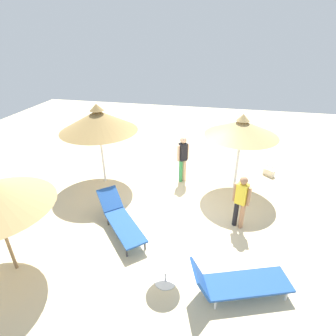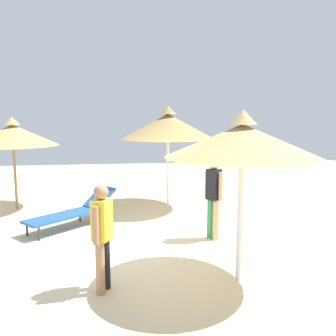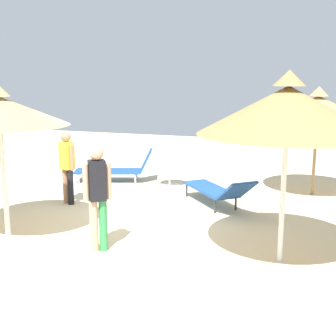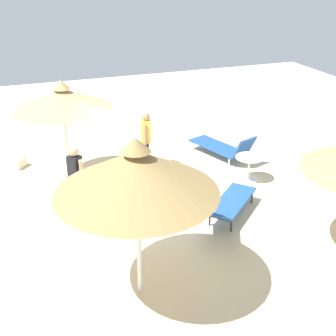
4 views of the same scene
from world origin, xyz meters
The scene contains 9 objects.
ground centered at (0.00, 0.00, -0.05)m, with size 24.00×24.00×0.10m, color beige.
parasol_umbrella_far_right centered at (1.61, -1.70, 2.14)m, with size 2.29×2.29×2.60m.
parasol_umbrella_near_left centered at (1.15, 2.83, 2.23)m, with size 2.54×2.54×2.78m.
lounge_chair_center centered at (-1.23, 1.33, 0.38)m, with size 2.01×1.90×0.78m.
lounge_chair_near_right centered at (-2.65, -1.67, 0.35)m, with size 1.26×2.12×0.85m.
person_standing_back centered at (1.70, 0.12, 0.95)m, with size 0.32×0.36×1.68m.
person_standing_far_left centered at (-0.43, -1.77, 0.88)m, with size 0.31×0.44×1.56m.
handbag centered at (2.76, -2.97, 0.14)m, with size 0.40×0.42×0.43m.
side_table_round centered at (-2.63, -0.21, 0.44)m, with size 0.71×0.71×0.64m.
Camera 1 is at (-6.51, -1.09, 4.86)m, focal length 28.46 mm.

